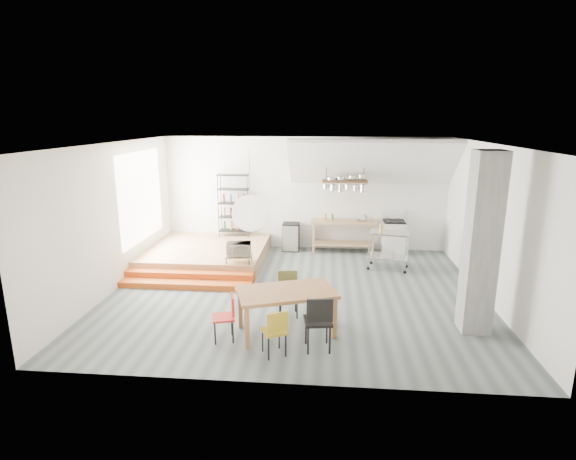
# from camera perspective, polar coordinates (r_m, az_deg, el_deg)

# --- Properties ---
(floor) EXTENTS (8.00, 8.00, 0.00)m
(floor) POSITION_cam_1_polar(r_m,az_deg,el_deg) (9.93, 1.01, -7.87)
(floor) COLOR #4B5657
(floor) RESTS_ON ground
(wall_back) EXTENTS (8.00, 0.04, 3.20)m
(wall_back) POSITION_cam_1_polar(r_m,az_deg,el_deg) (12.88, 2.15, 4.63)
(wall_back) COLOR silver
(wall_back) RESTS_ON ground
(wall_left) EXTENTS (0.04, 7.00, 3.20)m
(wall_left) POSITION_cam_1_polar(r_m,az_deg,el_deg) (10.51, -21.28, 1.52)
(wall_left) COLOR silver
(wall_left) RESTS_ON ground
(wall_right) EXTENTS (0.04, 7.00, 3.20)m
(wall_right) POSITION_cam_1_polar(r_m,az_deg,el_deg) (10.01, 24.55, 0.61)
(wall_right) COLOR silver
(wall_right) RESTS_ON ground
(ceiling) EXTENTS (8.00, 7.00, 0.02)m
(ceiling) POSITION_cam_1_polar(r_m,az_deg,el_deg) (9.22, 1.10, 10.90)
(ceiling) COLOR white
(ceiling) RESTS_ON wall_back
(slope_ceiling) EXTENTS (4.40, 1.44, 1.32)m
(slope_ceiling) POSITION_cam_1_polar(r_m,az_deg,el_deg) (12.20, 10.61, 8.38)
(slope_ceiling) COLOR white
(slope_ceiling) RESTS_ON wall_back
(window_pane) EXTENTS (0.02, 2.50, 2.20)m
(window_pane) POSITION_cam_1_polar(r_m,az_deg,el_deg) (11.80, -18.11, 4.06)
(window_pane) COLOR white
(window_pane) RESTS_ON wall_left
(platform) EXTENTS (3.00, 3.00, 0.40)m
(platform) POSITION_cam_1_polar(r_m,az_deg,el_deg) (12.14, -10.17, -2.96)
(platform) COLOR #95734A
(platform) RESTS_ON ground
(step_lower) EXTENTS (3.00, 0.35, 0.13)m
(step_lower) POSITION_cam_1_polar(r_m,az_deg,el_deg) (10.41, -12.92, -6.78)
(step_lower) COLOR #C75217
(step_lower) RESTS_ON ground
(step_upper) EXTENTS (3.00, 0.35, 0.27)m
(step_upper) POSITION_cam_1_polar(r_m,az_deg,el_deg) (10.70, -12.37, -5.79)
(step_upper) COLOR #C75217
(step_upper) RESTS_ON ground
(concrete_column) EXTENTS (0.50, 0.50, 3.20)m
(concrete_column) POSITION_cam_1_polar(r_m,az_deg,el_deg) (8.40, 23.34, -1.65)
(concrete_column) COLOR slate
(concrete_column) RESTS_ON ground
(kitchen_counter) EXTENTS (1.80, 0.60, 0.91)m
(kitchen_counter) POSITION_cam_1_polar(r_m,az_deg,el_deg) (12.72, 6.98, -0.06)
(kitchen_counter) COLOR #95734A
(kitchen_counter) RESTS_ON ground
(stove) EXTENTS (0.60, 0.60, 1.18)m
(stove) POSITION_cam_1_polar(r_m,az_deg,el_deg) (12.89, 13.19, -0.81)
(stove) COLOR white
(stove) RESTS_ON ground
(pot_rack) EXTENTS (1.20, 0.50, 1.43)m
(pot_rack) POSITION_cam_1_polar(r_m,az_deg,el_deg) (12.24, 7.34, 5.82)
(pot_rack) COLOR #422E1A
(pot_rack) RESTS_ON ceiling
(wire_shelving) EXTENTS (0.88, 0.38, 1.80)m
(wire_shelving) POSITION_cam_1_polar(r_m,az_deg,el_deg) (12.89, -6.86, 3.32)
(wire_shelving) COLOR black
(wire_shelving) RESTS_ON platform
(microwave_shelf) EXTENTS (0.60, 0.40, 0.16)m
(microwave_shelf) POSITION_cam_1_polar(r_m,az_deg,el_deg) (10.63, -6.25, -3.33)
(microwave_shelf) COLOR #95734A
(microwave_shelf) RESTS_ON platform
(paper_lantern) EXTENTS (0.60, 0.60, 0.60)m
(paper_lantern) POSITION_cam_1_polar(r_m,az_deg,el_deg) (7.33, -4.82, 2.14)
(paper_lantern) COLOR white
(paper_lantern) RESTS_ON ceiling
(dining_table) EXTENTS (1.89, 1.44, 0.80)m
(dining_table) POSITION_cam_1_polar(r_m,az_deg,el_deg) (7.89, -0.25, -8.27)
(dining_table) COLOR brown
(dining_table) RESTS_ON ground
(chair_mustard) EXTENTS (0.49, 0.49, 0.79)m
(chair_mustard) POSITION_cam_1_polar(r_m,az_deg,el_deg) (7.25, -1.62, -12.45)
(chair_mustard) COLOR #AB8C1D
(chair_mustard) RESTS_ON ground
(chair_black) EXTENTS (0.50, 0.50, 0.96)m
(chair_black) POSITION_cam_1_polar(r_m,az_deg,el_deg) (7.36, 3.91, -11.17)
(chair_black) COLOR black
(chair_black) RESTS_ON ground
(chair_olive) EXTENTS (0.45, 0.45, 0.85)m
(chair_olive) POSITION_cam_1_polar(r_m,az_deg,el_deg) (8.69, -0.01, -7.54)
(chair_olive) COLOR brown
(chair_olive) RESTS_ON ground
(chair_red) EXTENTS (0.46, 0.46, 0.81)m
(chair_red) POSITION_cam_1_polar(r_m,az_deg,el_deg) (7.81, -7.75, -10.46)
(chair_red) COLOR red
(chair_red) RESTS_ON ground
(rolling_cart) EXTENTS (1.07, 0.76, 0.96)m
(rolling_cart) POSITION_cam_1_polar(r_m,az_deg,el_deg) (11.47, 12.66, -1.89)
(rolling_cart) COLOR silver
(rolling_cart) RESTS_ON ground
(mini_fridge) EXTENTS (0.46, 0.46, 0.79)m
(mini_fridge) POSITION_cam_1_polar(r_m,az_deg,el_deg) (12.86, 0.39, -0.86)
(mini_fridge) COLOR black
(mini_fridge) RESTS_ON ground
(microwave) EXTENTS (0.60, 0.45, 0.31)m
(microwave) POSITION_cam_1_polar(r_m,az_deg,el_deg) (10.57, -6.28, -2.44)
(microwave) COLOR beige
(microwave) RESTS_ON microwave_shelf
(bowl) EXTENTS (0.22, 0.22, 0.05)m
(bowl) POSITION_cam_1_polar(r_m,az_deg,el_deg) (12.63, 8.93, 1.20)
(bowl) COLOR silver
(bowl) RESTS_ON kitchen_counter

